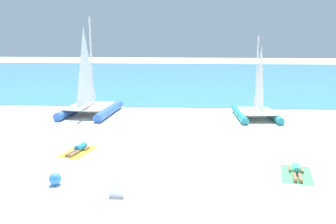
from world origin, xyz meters
TOP-DOWN VIEW (x-y plane):
  - ground_plane at (0.00, 10.00)m, footprint 120.00×120.00m
  - ocean_water at (0.00, 32.85)m, footprint 120.00×40.00m
  - sailboat_teal at (5.20, 9.87)m, footprint 2.65×3.97m
  - sailboat_blue at (-5.39, 10.19)m, footprint 3.37×4.96m
  - towel_left at (-3.77, 2.68)m, footprint 1.50×2.10m
  - sunbather_left at (-3.75, 2.75)m, footprint 0.74×1.56m
  - towel_right at (5.15, 0.65)m, footprint 1.44×2.07m
  - sunbather_right at (5.16, 0.72)m, footprint 0.69×1.56m
  - beach_ball at (-3.41, -0.90)m, footprint 0.44×0.44m
  - cooler_box at (-1.10, -1.58)m, footprint 0.50×0.36m

SIDE VIEW (x-z plane):
  - ground_plane at x=0.00m, z-range 0.00..0.00m
  - towel_left at x=-3.77m, z-range 0.00..0.01m
  - towel_right at x=5.15m, z-range 0.00..0.01m
  - ocean_water at x=0.00m, z-range 0.00..0.05m
  - sunbather_left at x=-3.75m, z-range -0.02..0.28m
  - sunbather_right at x=5.16m, z-range -0.02..0.28m
  - cooler_box at x=-1.10m, z-range 0.00..0.36m
  - beach_ball at x=-3.41m, z-range 0.00..0.44m
  - sailboat_teal at x=5.20m, z-range -1.76..3.26m
  - sailboat_blue at x=-5.39m, z-range -2.17..4.02m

